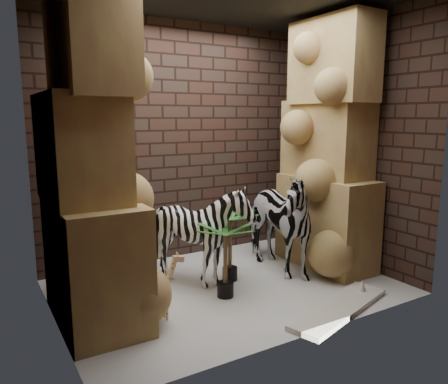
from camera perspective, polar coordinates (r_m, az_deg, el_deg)
floor at (r=4.79m, az=0.43°, el=-12.47°), size 3.50×3.50×0.00m
wall_back at (r=5.54m, az=-6.32°, el=6.52°), size 3.50×0.00×3.50m
wall_front at (r=3.43m, az=11.38°, el=4.32°), size 3.50×0.00×3.50m
wall_left at (r=3.84m, az=-22.57°, el=4.32°), size 0.00×3.00×3.00m
wall_right at (r=5.55m, az=16.18°, el=6.20°), size 0.00×3.00×3.00m
rock_pillar_left at (r=3.90m, az=-17.47°, el=4.71°), size 0.68×1.30×3.00m
rock_pillar_right at (r=5.31m, az=13.73°, el=6.16°), size 0.58×1.25×3.00m
zebra_right at (r=5.09m, az=6.53°, el=-2.67°), size 0.72×1.25×1.44m
zebra_left at (r=4.69m, az=-3.06°, el=-6.31°), size 1.15×1.31×1.03m
giraffe_toy at (r=3.99m, az=-8.90°, el=-12.44°), size 0.33×0.11×0.63m
palm_front at (r=4.85m, az=0.80°, el=-7.14°), size 0.36×0.36×0.80m
palm_back at (r=4.42m, az=0.19°, el=-9.13°), size 0.36×0.36×0.76m
surfboard at (r=4.38m, az=15.11°, el=-14.66°), size 1.40×0.72×0.05m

